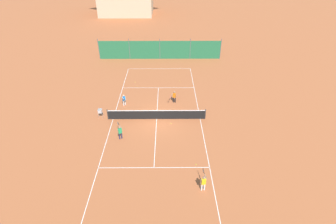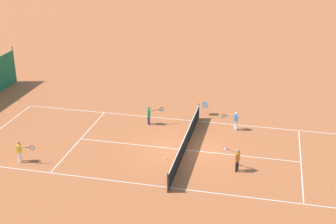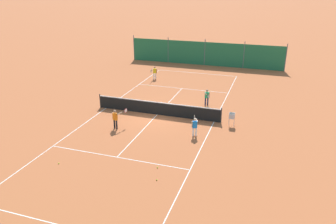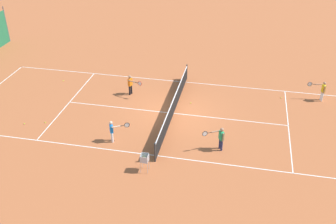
# 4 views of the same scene
# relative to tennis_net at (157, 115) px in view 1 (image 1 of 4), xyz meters

# --- Properties ---
(ground_plane) EXTENTS (600.00, 600.00, 0.00)m
(ground_plane) POSITION_rel_tennis_net_xyz_m (0.00, 0.00, -0.50)
(ground_plane) COLOR #B25B33
(court_line_markings) EXTENTS (8.25, 23.85, 0.01)m
(court_line_markings) POSITION_rel_tennis_net_xyz_m (0.00, 0.00, -0.50)
(court_line_markings) COLOR white
(court_line_markings) RESTS_ON ground
(tennis_net) EXTENTS (9.18, 0.08, 1.06)m
(tennis_net) POSITION_rel_tennis_net_xyz_m (0.00, 0.00, 0.00)
(tennis_net) COLOR #2D2D2D
(tennis_net) RESTS_ON ground
(windscreen_fence_far) EXTENTS (17.28, 0.08, 2.90)m
(windscreen_fence_far) POSITION_rel_tennis_net_xyz_m (-0.00, 15.50, 0.81)
(windscreen_fence_far) COLOR #236B42
(windscreen_fence_far) RESTS_ON ground
(player_near_baseline) EXTENTS (0.47, 1.03, 1.20)m
(player_near_baseline) POSITION_rel_tennis_net_xyz_m (-3.35, 2.49, 0.20)
(player_near_baseline) COLOR white
(player_near_baseline) RESTS_ON ground
(player_far_baseline) EXTENTS (0.54, 1.06, 1.27)m
(player_far_baseline) POSITION_rel_tennis_net_xyz_m (-2.95, -2.92, 0.24)
(player_far_baseline) COLOR #23284C
(player_far_baseline) RESTS_ON ground
(player_near_service) EXTENTS (0.42, 1.05, 1.23)m
(player_near_service) POSITION_rel_tennis_net_xyz_m (3.35, -8.44, 0.22)
(player_near_service) COLOR white
(player_near_service) RESTS_ON ground
(player_far_service) EXTENTS (0.68, 0.99, 1.29)m
(player_far_service) POSITION_rel_tennis_net_xyz_m (1.72, 3.03, 0.25)
(player_far_service) COLOR black
(player_far_service) RESTS_ON ground
(tennis_ball_by_net_left) EXTENTS (0.07, 0.07, 0.07)m
(tennis_ball_by_net_left) POSITION_rel_tennis_net_xyz_m (-2.82, 7.80, -0.47)
(tennis_ball_by_net_left) COLOR #CCE033
(tennis_ball_by_net_left) RESTS_ON ground
(tennis_ball_by_net_right) EXTENTS (0.07, 0.07, 0.07)m
(tennis_ball_by_net_right) POSITION_rel_tennis_net_xyz_m (-2.46, 6.74, -0.47)
(tennis_ball_by_net_right) COLOR #CCE033
(tennis_ball_by_net_right) RESTS_ON ground
(tennis_ball_far_corner) EXTENTS (0.07, 0.07, 0.07)m
(tennis_ball_far_corner) POSITION_rel_tennis_net_xyz_m (1.33, -0.79, -0.47)
(tennis_ball_far_corner) COLOR #CCE033
(tennis_ball_far_corner) RESTS_ON ground
(tennis_ball_near_corner) EXTENTS (0.07, 0.07, 0.07)m
(tennis_ball_near_corner) POSITION_rel_tennis_net_xyz_m (3.12, -6.12, -0.47)
(tennis_ball_near_corner) COLOR #CCE033
(tennis_ball_near_corner) RESTS_ON ground
(tennis_ball_alley_left) EXTENTS (0.07, 0.07, 0.07)m
(tennis_ball_alley_left) POSITION_rel_tennis_net_xyz_m (2.57, 7.98, -0.47)
(tennis_ball_alley_left) COLOR #CCE033
(tennis_ball_alley_left) RESTS_ON ground
(ball_hopper) EXTENTS (0.36, 0.36, 0.89)m
(ball_hopper) POSITION_rel_tennis_net_xyz_m (-5.30, 0.31, 0.15)
(ball_hopper) COLOR #B7B7BC
(ball_hopper) RESTS_ON ground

